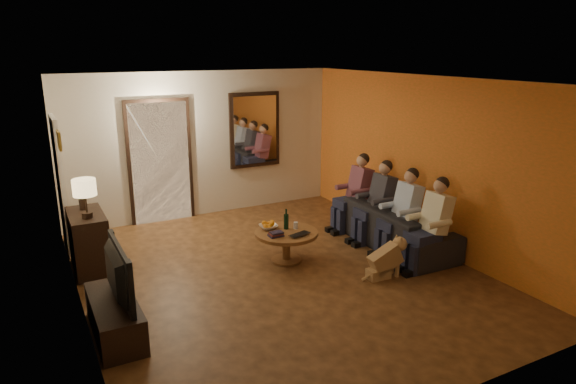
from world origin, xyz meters
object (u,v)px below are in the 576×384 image
person_a (432,227)px  table_lamp (85,198)px  dresser (89,242)px  bowl (268,227)px  dog (385,258)px  wine_bottle (286,219)px  tv (110,274)px  person_b (404,215)px  tv_stand (115,318)px  person_d (356,195)px  coffee_table (286,246)px  laptop (302,236)px  person_c (379,204)px  sofa (395,226)px

person_a → table_lamp: bearing=155.3°
dresser → person_a: bearing=-27.1°
table_lamp → bowl: (2.37, -0.57, -0.61)m
dog → wine_bottle: 1.52m
bowl → person_a: bearing=-36.5°
tv → person_b: person_b is taller
tv_stand → person_a: 4.25m
table_lamp → bowl: size_ratio=2.08×
person_d → bowl: bearing=-166.9°
coffee_table → bowl: (-0.18, 0.22, 0.26)m
bowl → laptop: bowl is taller
coffee_table → person_c: bearing=1.7°
table_lamp → bowl: table_lamp is taller
sofa → person_c: (-0.10, 0.30, 0.28)m
tv_stand → wine_bottle: wine_bottle is taller
wine_bottle → table_lamp: bearing=165.1°
sofa → wine_bottle: 1.78m
tv_stand → dresser: bearing=90.0°
dresser → tv: bearing=-90.0°
person_d → person_c: bearing=-90.0°
coffee_table → bowl: bowl is taller
person_b → dog: bearing=-143.6°
sofa → person_d: bearing=8.0°
sofa → wine_bottle: size_ratio=6.98×
tv_stand → person_d: person_d is taller
table_lamp → dog: bearing=-28.7°
person_b → dog: person_b is taller
person_a → dresser: bearing=152.9°
sofa → person_a: bearing=175.3°
table_lamp → tv: table_lamp is taller
tv → dog: bearing=-93.4°
person_a → bowl: (-1.85, 1.37, -0.12)m
dresser → wine_bottle: bearing=-19.3°
table_lamp → person_c: 4.31m
tv_stand → person_d: (4.22, 1.55, 0.40)m
tv_stand → sofa: size_ratio=0.56×
dog → wine_bottle: bearing=128.9°
person_b → tv: bearing=-175.3°
dresser → person_c: size_ratio=0.77×
tv_stand → tv: (0.00, 0.00, 0.51)m
table_lamp → person_a: (4.22, -1.94, -0.49)m
dresser → person_d: (4.22, -0.36, 0.19)m
person_a → person_c: 1.20m
coffee_table → sofa: bearing=-8.0°
bowl → wine_bottle: 0.29m
tv → table_lamp: bearing=0.0°
sofa → person_d: size_ratio=1.80×
person_b → bowl: person_b is taller
dresser → wine_bottle: dresser is taller
person_d → laptop: person_d is taller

